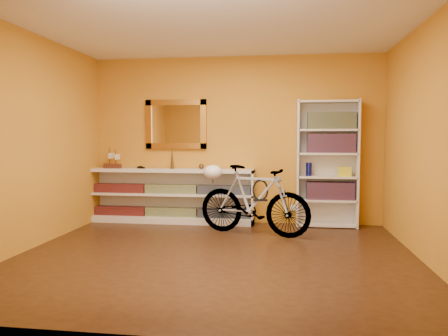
# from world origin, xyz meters

# --- Properties ---
(floor) EXTENTS (4.50, 4.00, 0.01)m
(floor) POSITION_xyz_m (0.00, 0.00, -0.01)
(floor) COLOR black
(floor) RESTS_ON ground
(ceiling) EXTENTS (4.50, 4.00, 0.01)m
(ceiling) POSITION_xyz_m (0.00, 0.00, 2.60)
(ceiling) COLOR silver
(ceiling) RESTS_ON ground
(back_wall) EXTENTS (4.50, 0.01, 2.60)m
(back_wall) POSITION_xyz_m (0.00, 2.00, 1.30)
(back_wall) COLOR #BE7B1C
(back_wall) RESTS_ON ground
(left_wall) EXTENTS (0.01, 4.00, 2.60)m
(left_wall) POSITION_xyz_m (-2.25, 0.00, 1.30)
(left_wall) COLOR #BE7B1C
(left_wall) RESTS_ON ground
(right_wall) EXTENTS (0.01, 4.00, 2.60)m
(right_wall) POSITION_xyz_m (2.25, 0.00, 1.30)
(right_wall) COLOR #BE7B1C
(right_wall) RESTS_ON ground
(gilt_mirror) EXTENTS (0.98, 0.06, 0.78)m
(gilt_mirror) POSITION_xyz_m (-0.95, 1.97, 1.55)
(gilt_mirror) COLOR #935E1A
(gilt_mirror) RESTS_ON back_wall
(wall_socket) EXTENTS (0.09, 0.02, 0.09)m
(wall_socket) POSITION_xyz_m (0.90, 1.99, 0.25)
(wall_socket) COLOR silver
(wall_socket) RESTS_ON back_wall
(console_unit) EXTENTS (2.60, 0.35, 0.85)m
(console_unit) POSITION_xyz_m (-0.99, 1.81, 0.42)
(console_unit) COLOR silver
(console_unit) RESTS_ON floor
(cd_row_lower) EXTENTS (2.50, 0.13, 0.14)m
(cd_row_lower) POSITION_xyz_m (-0.99, 1.79, 0.17)
(cd_row_lower) COLOR black
(cd_row_lower) RESTS_ON console_unit
(cd_row_upper) EXTENTS (2.50, 0.13, 0.14)m
(cd_row_upper) POSITION_xyz_m (-0.99, 1.79, 0.54)
(cd_row_upper) COLOR navy
(cd_row_upper) RESTS_ON console_unit
(model_ship) EXTENTS (0.29, 0.13, 0.33)m
(model_ship) POSITION_xyz_m (-1.96, 1.81, 1.02)
(model_ship) COLOR #421D12
(model_ship) RESTS_ON console_unit
(toy_car) EXTENTS (0.00, 0.00, 0.00)m
(toy_car) POSITION_xyz_m (-1.48, 1.81, 0.85)
(toy_car) COLOR black
(toy_car) RESTS_ON console_unit
(bronze_ornament) EXTENTS (0.06, 0.06, 0.35)m
(bronze_ornament) POSITION_xyz_m (-0.98, 1.81, 1.02)
(bronze_ornament) COLOR #50361B
(bronze_ornament) RESTS_ON console_unit
(decorative_orb) EXTENTS (0.08, 0.08, 0.08)m
(decorative_orb) POSITION_xyz_m (-0.51, 1.81, 0.89)
(decorative_orb) COLOR #50361B
(decorative_orb) RESTS_ON console_unit
(bookcase) EXTENTS (0.90, 0.30, 1.90)m
(bookcase) POSITION_xyz_m (1.40, 1.84, 0.95)
(bookcase) COLOR silver
(bookcase) RESTS_ON floor
(book_row_a) EXTENTS (0.70, 0.22, 0.26)m
(book_row_a) POSITION_xyz_m (1.45, 1.84, 0.55)
(book_row_a) COLOR maroon
(book_row_a) RESTS_ON bookcase
(book_row_b) EXTENTS (0.70, 0.22, 0.28)m
(book_row_b) POSITION_xyz_m (1.45, 1.84, 1.25)
(book_row_b) COLOR maroon
(book_row_b) RESTS_ON bookcase
(book_row_c) EXTENTS (0.70, 0.22, 0.25)m
(book_row_c) POSITION_xyz_m (1.45, 1.84, 1.59)
(book_row_c) COLOR #184754
(book_row_c) RESTS_ON bookcase
(travel_mug) EXTENTS (0.09, 0.09, 0.20)m
(travel_mug) POSITION_xyz_m (1.13, 1.82, 0.86)
(travel_mug) COLOR navy
(travel_mug) RESTS_ON bookcase
(red_tin) EXTENTS (0.17, 0.17, 0.18)m
(red_tin) POSITION_xyz_m (1.20, 1.87, 1.55)
(red_tin) COLOR maroon
(red_tin) RESTS_ON bookcase
(yellow_bag) EXTENTS (0.19, 0.13, 0.14)m
(yellow_bag) POSITION_xyz_m (1.65, 1.80, 0.84)
(yellow_bag) COLOR yellow
(yellow_bag) RESTS_ON bookcase
(bicycle) EXTENTS (0.88, 1.69, 0.96)m
(bicycle) POSITION_xyz_m (0.35, 1.12, 0.48)
(bicycle) COLOR silver
(bicycle) RESTS_ON floor
(helmet) EXTENTS (0.27, 0.26, 0.20)m
(helmet) POSITION_xyz_m (-0.25, 1.31, 0.85)
(helmet) COLOR white
(helmet) RESTS_ON bicycle
(u_lock) EXTENTS (0.22, 0.02, 0.22)m
(u_lock) POSITION_xyz_m (0.44, 1.10, 0.62)
(u_lock) COLOR black
(u_lock) RESTS_ON bicycle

